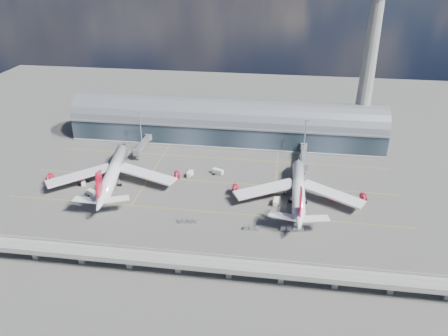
# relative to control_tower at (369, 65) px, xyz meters

# --- Properties ---
(ground) EXTENTS (500.00, 500.00, 0.00)m
(ground) POSITION_rel_control_tower_xyz_m (-85.00, -83.00, -51.64)
(ground) COLOR #474744
(ground) RESTS_ON ground
(taxi_lines) EXTENTS (200.00, 80.12, 0.01)m
(taxi_lines) POSITION_rel_control_tower_xyz_m (-85.00, -60.89, -51.63)
(taxi_lines) COLOR gold
(taxi_lines) RESTS_ON ground
(terminal) EXTENTS (200.00, 30.00, 28.00)m
(terminal) POSITION_rel_control_tower_xyz_m (-85.00, -5.01, -40.30)
(terminal) COLOR #202C35
(terminal) RESTS_ON ground
(control_tower) EXTENTS (19.00, 19.00, 103.00)m
(control_tower) POSITION_rel_control_tower_xyz_m (0.00, 0.00, 0.00)
(control_tower) COLOR gray
(control_tower) RESTS_ON ground
(guideway) EXTENTS (220.00, 8.50, 7.20)m
(guideway) POSITION_rel_control_tower_xyz_m (-85.00, -138.00, -46.34)
(guideway) COLOR gray
(guideway) RESTS_ON ground
(floodlight_mast_left) EXTENTS (3.00, 0.70, 25.70)m
(floodlight_mast_left) POSITION_rel_control_tower_xyz_m (-135.00, -28.00, -38.00)
(floodlight_mast_left) COLOR gray
(floodlight_mast_left) RESTS_ON ground
(floodlight_mast_right) EXTENTS (3.00, 0.70, 25.70)m
(floodlight_mast_right) POSITION_rel_control_tower_xyz_m (-35.00, -28.00, -38.00)
(floodlight_mast_right) COLOR gray
(floodlight_mast_right) RESTS_ON ground
(airliner_left) EXTENTS (71.35, 75.12, 22.99)m
(airliner_left) POSITION_rel_control_tower_xyz_m (-136.43, -73.75, -45.07)
(airliner_left) COLOR white
(airliner_left) RESTS_ON ground
(airliner_right) EXTENTS (67.40, 70.41, 22.41)m
(airliner_right) POSITION_rel_control_tower_xyz_m (-38.35, -76.36, -45.83)
(airliner_right) COLOR white
(airliner_right) RESTS_ON ground
(jet_bridge_left) EXTENTS (4.40, 28.00, 7.25)m
(jet_bridge_left) POSITION_rel_control_tower_xyz_m (-133.39, -29.88, -46.46)
(jet_bridge_left) COLOR gray
(jet_bridge_left) RESTS_ON ground
(jet_bridge_right) EXTENTS (4.40, 32.00, 7.25)m
(jet_bridge_right) POSITION_rel_control_tower_xyz_m (-34.85, -31.82, -46.46)
(jet_bridge_right) COLOR gray
(jet_bridge_right) RESTS_ON ground
(service_truck_0) EXTENTS (5.15, 7.04, 2.81)m
(service_truck_0) POSITION_rel_control_tower_xyz_m (-152.73, -75.81, -50.18)
(service_truck_0) COLOR silver
(service_truck_0) RESTS_ON ground
(service_truck_1) EXTENTS (6.24, 5.01, 3.29)m
(service_truck_1) POSITION_rel_control_tower_xyz_m (-142.77, -87.14, -49.98)
(service_truck_1) COLOR silver
(service_truck_1) RESTS_ON ground
(service_truck_2) EXTENTS (7.68, 3.49, 2.69)m
(service_truck_2) POSITION_rel_control_tower_xyz_m (-47.59, -70.15, -50.24)
(service_truck_2) COLOR silver
(service_truck_2) RESTS_ON ground
(service_truck_3) EXTENTS (3.00, 6.14, 2.86)m
(service_truck_3) POSITION_rel_control_tower_xyz_m (-49.05, -81.58, -50.17)
(service_truck_3) COLOR silver
(service_truck_3) RESTS_ON ground
(service_truck_4) EXTENTS (2.96, 5.39, 3.02)m
(service_truck_4) POSITION_rel_control_tower_xyz_m (-97.60, -58.80, -50.11)
(service_truck_4) COLOR silver
(service_truck_4) RESTS_ON ground
(service_truck_5) EXTENTS (6.78, 4.58, 3.06)m
(service_truck_5) POSITION_rel_control_tower_xyz_m (-82.75, -53.79, -50.07)
(service_truck_5) COLOR silver
(service_truck_5) RESTS_ON ground
(cargo_train_0) EXTENTS (7.49, 1.71, 1.67)m
(cargo_train_0) POSITION_rel_control_tower_xyz_m (-59.06, -105.27, -50.77)
(cargo_train_0) COLOR gray
(cargo_train_0) RESTS_ON ground
(cargo_train_1) EXTENTS (9.60, 2.70, 1.58)m
(cargo_train_1) POSITION_rel_control_tower_xyz_m (-88.98, -103.83, -50.81)
(cargo_train_1) COLOR gray
(cargo_train_1) RESTS_ON ground
(cargo_train_2) EXTENTS (10.73, 3.00, 1.77)m
(cargo_train_2) POSITION_rel_control_tower_xyz_m (-40.93, -103.03, -50.71)
(cargo_train_2) COLOR gray
(cargo_train_2) RESTS_ON ground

